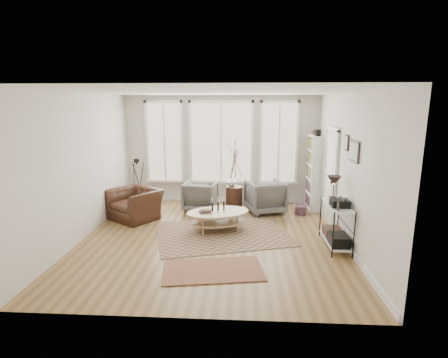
# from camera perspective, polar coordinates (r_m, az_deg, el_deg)

# --- Properties ---
(room) EXTENTS (5.50, 5.54, 2.90)m
(room) POSITION_cam_1_polar(r_m,az_deg,el_deg) (6.86, -1.78, 1.67)
(room) COLOR olive
(room) RESTS_ON ground
(bay_window) EXTENTS (4.14, 0.12, 2.24)m
(bay_window) POSITION_cam_1_polar(r_m,az_deg,el_deg) (9.49, -0.46, 5.71)
(bay_window) COLOR tan
(bay_window) RESTS_ON ground
(door) EXTENTS (0.09, 1.06, 2.22)m
(door) POSITION_cam_1_polar(r_m,az_deg,el_deg) (8.23, 16.95, 0.76)
(door) COLOR silver
(door) RESTS_ON ground
(bookcase) EXTENTS (0.31, 0.85, 2.06)m
(bookcase) POSITION_cam_1_polar(r_m,az_deg,el_deg) (9.26, 14.55, 1.08)
(bookcase) COLOR white
(bookcase) RESTS_ON ground
(low_shelf) EXTENTS (0.38, 1.08, 1.30)m
(low_shelf) POSITION_cam_1_polar(r_m,az_deg,el_deg) (6.98, 17.84, -6.51)
(low_shelf) COLOR white
(low_shelf) RESTS_ON ground
(wall_art) EXTENTS (0.04, 0.88, 0.44)m
(wall_art) POSITION_cam_1_polar(r_m,az_deg,el_deg) (6.76, 20.16, 4.64)
(wall_art) COLOR black
(wall_art) RESTS_ON ground
(rug_main) EXTENTS (3.12, 2.66, 0.01)m
(rug_main) POSITION_cam_1_polar(r_m,az_deg,el_deg) (7.44, -0.23, -8.86)
(rug_main) COLOR brown
(rug_main) RESTS_ON ground
(rug_runner) EXTENTS (1.74, 1.15, 0.01)m
(rug_runner) POSITION_cam_1_polar(r_m,az_deg,el_deg) (5.91, -1.82, -14.60)
(rug_runner) COLOR maroon
(rug_runner) RESTS_ON ground
(coffee_table) EXTENTS (1.55, 1.25, 0.62)m
(coffee_table) POSITION_cam_1_polar(r_m,az_deg,el_deg) (7.51, -1.06, -5.99)
(coffee_table) COLOR tan
(coffee_table) RESTS_ON ground
(armchair_left) EXTENTS (0.89, 0.91, 0.75)m
(armchair_left) POSITION_cam_1_polar(r_m,az_deg,el_deg) (8.95, -3.84, -2.77)
(armchair_left) COLOR #62635E
(armchair_left) RESTS_ON ground
(armchair_right) EXTENTS (1.11, 1.12, 0.82)m
(armchair_right) POSITION_cam_1_polar(r_m,az_deg,el_deg) (8.80, 6.72, -2.83)
(armchair_right) COLOR #62635E
(armchair_right) RESTS_ON ground
(side_table) EXTENTS (0.42, 0.42, 1.78)m
(side_table) POSITION_cam_1_polar(r_m,az_deg,el_deg) (8.75, 1.69, 0.16)
(side_table) COLOR #3A2014
(side_table) RESTS_ON ground
(vase) EXTENTS (0.26, 0.26, 0.23)m
(vase) POSITION_cam_1_polar(r_m,az_deg,el_deg) (8.85, 1.21, -0.38)
(vase) COLOR silver
(vase) RESTS_ON side_table
(accent_chair) EXTENTS (1.44, 1.40, 0.71)m
(accent_chair) POSITION_cam_1_polar(r_m,az_deg,el_deg) (8.54, -14.38, -3.99)
(accent_chair) COLOR #3A2014
(accent_chair) RESTS_ON ground
(tripod_camera) EXTENTS (0.45, 0.45, 1.28)m
(tripod_camera) POSITION_cam_1_polar(r_m,az_deg,el_deg) (9.48, -13.90, -0.90)
(tripod_camera) COLOR black
(tripod_camera) RESTS_ON ground
(book_stack_near) EXTENTS (0.32, 0.37, 0.20)m
(book_stack_near) POSITION_cam_1_polar(r_m,az_deg,el_deg) (8.92, 12.42, -4.90)
(book_stack_near) COLOR maroon
(book_stack_near) RESTS_ON ground
(book_stack_far) EXTENTS (0.18, 0.23, 0.14)m
(book_stack_far) POSITION_cam_1_polar(r_m,az_deg,el_deg) (8.85, 12.51, -5.25)
(book_stack_far) COLOR maroon
(book_stack_far) RESTS_ON ground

